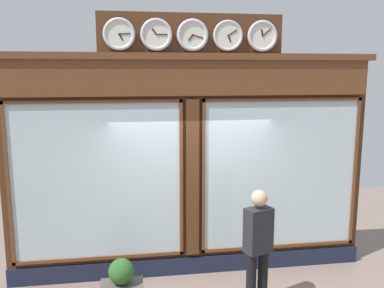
% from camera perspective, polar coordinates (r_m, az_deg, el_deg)
% --- Properties ---
extents(shop_facade, '(5.82, 0.42, 4.09)m').
position_cam_1_polar(shop_facade, '(6.55, -0.17, -2.67)').
color(shop_facade, '#4C2B16').
rests_on(shop_facade, ground_plane).
extents(pedestrian, '(0.41, 0.33, 1.69)m').
position_cam_1_polar(pedestrian, '(5.81, 9.12, -13.55)').
color(pedestrian, black).
rests_on(pedestrian, ground_plane).
extents(planter_shrub, '(0.34, 0.34, 0.34)m').
position_cam_1_polar(planter_shrub, '(5.72, -9.76, -17.01)').
color(planter_shrub, '#285623').
rests_on(planter_shrub, planter_box).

